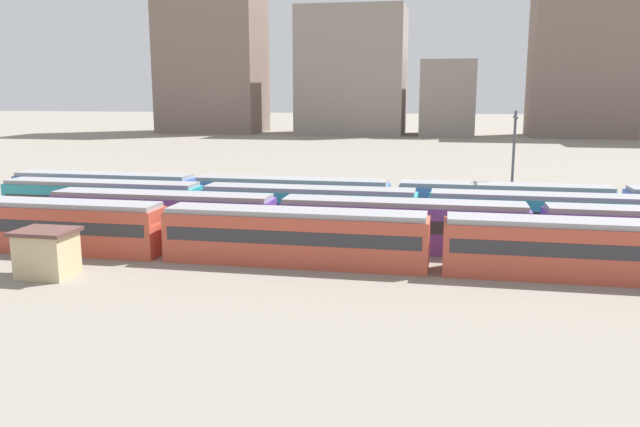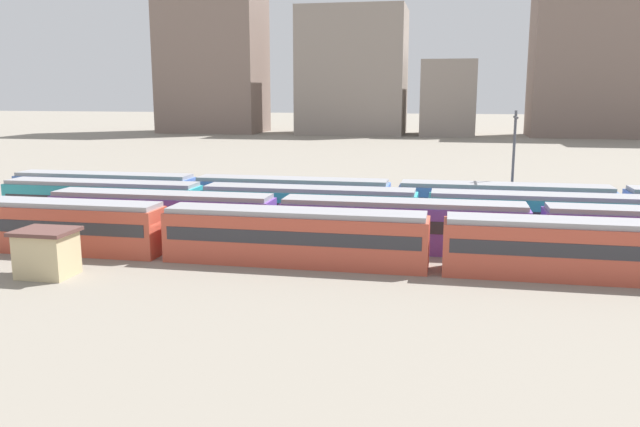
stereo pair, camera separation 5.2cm
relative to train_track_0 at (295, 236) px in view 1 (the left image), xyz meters
name	(u,v)px [view 1 (the left image)]	position (x,y,z in m)	size (l,w,h in m)	color
ground_plane	(189,233)	(-10.97, 7.80, -1.90)	(600.00, 600.00, 0.00)	gray
train_track_0	(295,236)	(0.00, 0.00, 0.00)	(55.80, 3.06, 3.75)	#BC4C38
train_track_2	(545,217)	(17.60, 10.40, 0.00)	(93.60, 3.06, 3.75)	teal
train_track_3	(503,205)	(14.85, 15.60, 0.00)	(93.60, 3.06, 3.75)	#4C70BC
catenary_pole_1	(513,160)	(15.76, 18.61, 3.60)	(0.24, 3.20, 9.92)	#4C4C51
signal_hut	(47,252)	(-14.70, -6.05, -0.35)	(3.60, 3.00, 3.04)	#C6B284
distant_building_0	(211,34)	(-56.85, 137.07, 25.53)	(28.24, 19.52, 54.88)	#7A665B
distant_building_1	(352,72)	(-16.53, 137.07, 14.97)	(28.51, 20.92, 33.75)	gray
distant_building_2	(448,98)	(9.28, 137.07, 7.91)	(14.11, 19.87, 19.63)	gray
distant_building_3	(583,64)	(42.84, 137.07, 16.63)	(25.68, 16.81, 37.07)	#7A665B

